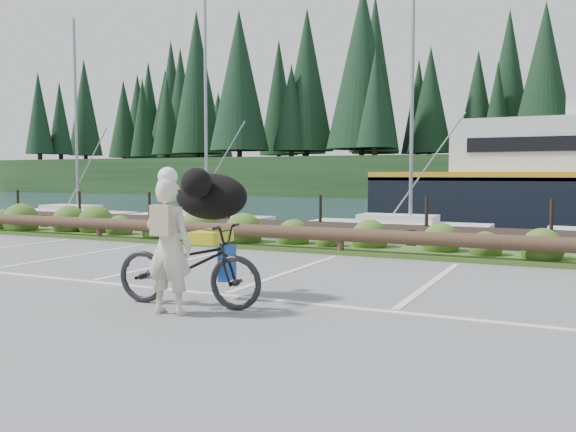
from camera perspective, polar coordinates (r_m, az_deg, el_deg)
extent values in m
plane|color=slate|center=(9.53, -4.92, -6.96)|extent=(72.00, 72.00, 0.00)
plane|color=#1C2E44|center=(56.34, 20.63, 0.68)|extent=(160.00, 160.00, 0.00)
cube|color=#3D5B21|center=(14.29, 5.92, -3.09)|extent=(34.00, 1.60, 0.10)
imported|color=black|center=(8.42, -9.31, -4.53)|extent=(2.22, 0.96, 1.13)
imported|color=beige|center=(7.94, -11.10, -2.83)|extent=(0.67, 0.48, 1.75)
ellipsoid|color=black|center=(8.94, -7.22, 1.82)|extent=(0.69, 1.22, 0.68)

